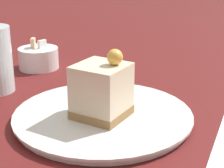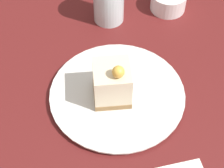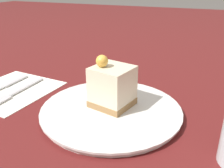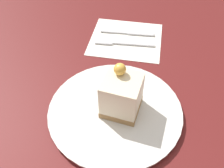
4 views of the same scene
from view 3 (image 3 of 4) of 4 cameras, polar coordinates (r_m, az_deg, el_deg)
The scene contains 6 objects.
ground_plane at distance 0.50m, azimuth -4.11°, elevation -8.16°, with size 4.00×4.00×0.00m, color #5B1919.
plate at distance 0.51m, azimuth -0.21°, elevation -6.01°, with size 0.29×0.29×0.01m.
cake_slice at distance 0.50m, azimuth 0.03°, elevation -0.47°, with size 0.09×0.09×0.11m.
napkin at distance 0.67m, azimuth -22.02°, elevation -1.23°, with size 0.21×0.22×0.00m.
fork at distance 0.64m, azimuth -21.47°, elevation -1.96°, with size 0.02×0.17×0.00m.
knife at distance 0.69m, azimuth -22.62°, elevation -0.06°, with size 0.02×0.16×0.00m.
Camera 3 is at (-0.19, 0.38, 0.26)m, focal length 40.00 mm.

